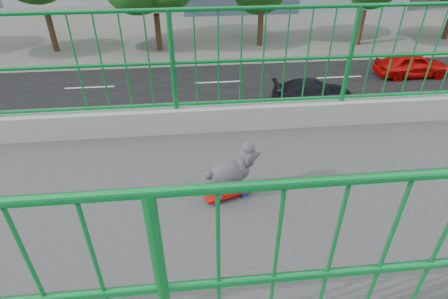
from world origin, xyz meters
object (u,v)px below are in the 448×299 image
car_0 (134,228)px  car_6 (61,173)px  car_3 (313,92)px  car_4 (412,64)px  skateboard (228,194)px  poodle (231,171)px

car_0 → car_6: size_ratio=0.80×
car_3 → car_4: 8.28m
skateboard → car_0: 8.94m
car_0 → car_6: 4.46m
skateboard → car_6: size_ratio=0.09×
poodle → car_3: size_ratio=0.11×
poodle → car_0: 9.12m
poodle → car_0: bearing=-176.5°
skateboard → car_3: 17.99m
car_3 → car_6: bearing=118.0°
car_3 → car_6: car_6 is taller
skateboard → car_4: bearing=124.3°
car_0 → car_4: bearing=127.7°
car_4 → car_6: bearing=116.0°
car_3 → car_4: (-3.20, 7.63, 0.13)m
car_4 → car_6: car_4 is taller
car_6 → car_3: bearing=118.0°
car_3 → car_6: 13.63m
skateboard → car_4: skateboard is taller
poodle → car_0: size_ratio=0.12×
car_0 → car_3: (-9.60, 8.92, -0.07)m
skateboard → car_4: (-18.68, 14.23, -6.25)m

